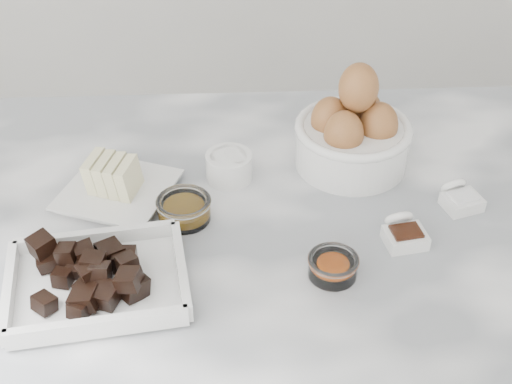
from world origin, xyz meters
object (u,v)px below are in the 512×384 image
chocolate_dish (97,277)px  salt_spoon (460,198)px  sugar_ramekin (229,165)px  honey_bowl (184,209)px  butter_plate (115,184)px  egg_bowl (353,133)px  zest_bowl (333,265)px  vanilla_spoon (404,233)px

chocolate_dish → salt_spoon: bearing=16.8°
sugar_ramekin → honey_bowl: sugar_ramekin is taller
butter_plate → egg_bowl: 0.39m
butter_plate → zest_bowl: (0.32, -0.19, -0.01)m
chocolate_dish → salt_spoon: chocolate_dish is taller
butter_plate → chocolate_dish: bearing=-90.3°
zest_bowl → vanilla_spoon: (0.11, 0.07, -0.00)m
chocolate_dish → butter_plate: (0.00, 0.21, -0.00)m
vanilla_spoon → egg_bowl: bearing=103.4°
sugar_ramekin → egg_bowl: size_ratio=0.39×
sugar_ramekin → vanilla_spoon: bearing=-33.4°
egg_bowl → vanilla_spoon: size_ratio=2.46×
sugar_ramekin → vanilla_spoon: same height
chocolate_dish → egg_bowl: (0.38, 0.28, 0.03)m
honey_bowl → zest_bowl: size_ratio=1.17×
honey_bowl → sugar_ramekin: bearing=55.4°
sugar_ramekin → zest_bowl: 0.27m
egg_bowl → sugar_ramekin: bearing=-171.1°
sugar_ramekin → butter_plate: bearing=-167.8°
egg_bowl → zest_bowl: egg_bowl is taller
egg_bowl → salt_spoon: 0.20m
zest_bowl → sugar_ramekin: bearing=120.9°
butter_plate → salt_spoon: size_ratio=2.61×
chocolate_dish → vanilla_spoon: size_ratio=3.33×
vanilla_spoon → salt_spoon: size_ratio=0.99×
zest_bowl → vanilla_spoon: size_ratio=0.92×
sugar_ramekin → chocolate_dish: bearing=-125.9°
zest_bowl → vanilla_spoon: 0.13m
zest_bowl → vanilla_spoon: bearing=30.7°
chocolate_dish → salt_spoon: 0.56m
sugar_ramekin → egg_bowl: (0.20, 0.03, 0.04)m
salt_spoon → chocolate_dish: bearing=-163.2°
butter_plate → sugar_ramekin: 0.18m
honey_bowl → vanilla_spoon: size_ratio=1.07×
butter_plate → honey_bowl: butter_plate is taller
sugar_ramekin → salt_spoon: (0.35, -0.09, -0.01)m
chocolate_dish → sugar_ramekin: chocolate_dish is taller
egg_bowl → honey_bowl: size_ratio=2.29×
egg_bowl → salt_spoon: bearing=-38.2°
butter_plate → salt_spoon: (0.53, -0.05, -0.01)m
chocolate_dish → sugar_ramekin: size_ratio=3.47×
chocolate_dish → vanilla_spoon: bearing=10.9°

